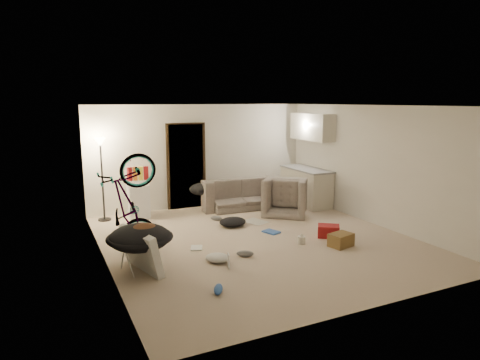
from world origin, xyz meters
name	(u,v)px	position (x,y,z in m)	size (l,w,h in m)	color
floor	(257,241)	(0.00, 0.00, -0.01)	(5.50, 6.00, 0.02)	beige
ceiling	(258,105)	(0.00, 0.00, 2.51)	(5.50, 6.00, 0.02)	white
wall_back	(201,156)	(0.00, 3.01, 1.25)	(5.50, 0.02, 2.50)	white
wall_front	(374,214)	(0.00, -3.01, 1.25)	(5.50, 0.02, 2.50)	white
wall_left	(101,188)	(-2.76, 0.00, 1.25)	(0.02, 6.00, 2.50)	white
wall_right	(374,165)	(2.76, 0.00, 1.25)	(0.02, 6.00, 2.50)	white
doorway	(186,166)	(-0.40, 2.97, 1.02)	(0.85, 0.10, 2.04)	black
door_trim	(186,167)	(-0.40, 2.94, 1.02)	(0.97, 0.04, 2.10)	#2F2010
floor_lamp	(101,161)	(-2.40, 2.65, 1.31)	(0.28, 0.28, 1.81)	black
kitchen_counter	(306,187)	(2.43, 2.00, 0.44)	(0.60, 1.50, 0.88)	beige
counter_top	(306,169)	(2.43, 2.00, 0.90)	(0.64, 1.54, 0.04)	gray
kitchen_uppers	(312,127)	(2.56, 2.00, 1.95)	(0.38, 1.40, 0.65)	beige
sofa	(238,196)	(0.74, 2.45, 0.28)	(1.92, 0.75, 0.56)	#333A34
armchair	(287,200)	(1.56, 1.47, 0.32)	(0.98, 0.85, 0.63)	#333A34
bicycle	(129,227)	(-2.30, 0.34, 0.46)	(0.62, 1.77, 0.93)	black
book_asset	(229,269)	(-1.06, -1.07, 0.01)	(0.17, 0.23, 0.02)	maroon
mini_fridge	(139,201)	(-1.66, 2.55, 0.38)	(0.44, 0.44, 0.75)	white
snack_box_0	(130,174)	(-1.83, 2.55, 1.00)	(0.10, 0.07, 0.30)	maroon
snack_box_1	(135,174)	(-1.71, 2.55, 1.00)	(0.10, 0.07, 0.30)	#C66318
snack_box_2	(141,173)	(-1.59, 2.55, 1.00)	(0.10, 0.07, 0.30)	yellow
snack_box_3	(146,173)	(-1.47, 2.55, 1.00)	(0.10, 0.07, 0.30)	maroon
saucer_chair	(140,243)	(-2.30, -0.49, 0.43)	(1.01, 1.01, 0.72)	silver
hoodie	(143,231)	(-2.25, -0.52, 0.63)	(0.48, 0.40, 0.22)	#53301C
sofa_drape	(201,189)	(-0.21, 2.45, 0.54)	(0.56, 0.46, 0.28)	black
tv_box	(141,251)	(-2.30, -0.54, 0.33)	(0.12, 0.99, 0.65)	silver
drink_case_a	(341,240)	(1.20, -0.95, 0.12)	(0.41, 0.30, 0.24)	brown
drink_case_b	(328,231)	(1.33, -0.42, 0.12)	(0.40, 0.30, 0.23)	maroon
juicer	(301,239)	(0.63, -0.53, 0.08)	(0.14, 0.14, 0.20)	beige
newspaper	(255,222)	(0.54, 1.12, 0.00)	(0.39, 0.51, 0.01)	beige
book_blue	(271,232)	(0.47, 0.30, 0.02)	(0.23, 0.32, 0.03)	#305BB0
book_white	(197,248)	(-1.19, 0.05, 0.01)	(0.20, 0.26, 0.02)	silver
shoe_1	(216,218)	(-0.19, 1.58, 0.05)	(0.27, 0.11, 0.10)	slate
shoe_2	(218,289)	(-1.53, -1.76, 0.05)	(0.29, 0.12, 0.11)	#305BB0
shoe_3	(245,254)	(-0.59, -0.68, 0.05)	(0.29, 0.12, 0.11)	slate
shoe_4	(331,229)	(1.59, -0.15, 0.04)	(0.24, 0.10, 0.09)	white
clothes_lump_a	(233,222)	(-0.04, 1.04, 0.09)	(0.57, 0.49, 0.18)	black
clothes_lump_c	(218,258)	(-1.09, -0.68, 0.06)	(0.41, 0.35, 0.13)	silver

